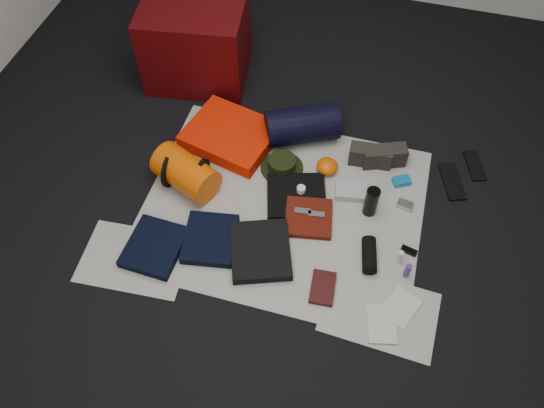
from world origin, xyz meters
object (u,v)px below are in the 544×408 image
(stuff_sack, at_px, (186,173))
(navy_duffel, at_px, (302,125))
(water_bottle, at_px, (371,202))
(compact_camera, at_px, (405,205))
(paperback_book, at_px, (323,288))
(red_cabinet, at_px, (196,42))
(sleeping_pad, at_px, (230,135))

(stuff_sack, distance_m, navy_duffel, 0.79)
(water_bottle, bearing_deg, stuff_sack, -175.07)
(stuff_sack, bearing_deg, compact_camera, 8.10)
(stuff_sack, height_order, water_bottle, stuff_sack)
(water_bottle, distance_m, paperback_book, 0.58)
(navy_duffel, bearing_deg, red_cabinet, 128.14)
(navy_duffel, distance_m, paperback_book, 1.08)
(stuff_sack, distance_m, water_bottle, 1.09)
(red_cabinet, relative_size, compact_camera, 7.39)
(paperback_book, bearing_deg, stuff_sack, 149.07)
(red_cabinet, distance_m, sleeping_pad, 0.72)
(navy_duffel, relative_size, compact_camera, 5.00)
(navy_duffel, bearing_deg, stuff_sack, -161.92)
(red_cabinet, relative_size, navy_duffel, 1.48)
(sleeping_pad, height_order, navy_duffel, navy_duffel)
(sleeping_pad, relative_size, paperback_book, 2.75)
(compact_camera, xyz_separation_m, paperback_book, (-0.35, -0.65, -0.00))
(stuff_sack, relative_size, compact_camera, 4.21)
(stuff_sack, xyz_separation_m, water_bottle, (1.09, 0.09, -0.01))
(sleeping_pad, bearing_deg, compact_camera, -10.97)
(red_cabinet, height_order, compact_camera, red_cabinet)
(sleeping_pad, bearing_deg, water_bottle, -18.13)
(paperback_book, bearing_deg, sleeping_pad, 127.95)
(red_cabinet, bearing_deg, stuff_sack, -82.87)
(sleeping_pad, distance_m, navy_duffel, 0.46)
(water_bottle, bearing_deg, sleeping_pad, 161.87)
(red_cabinet, relative_size, sleeping_pad, 1.25)
(sleeping_pad, relative_size, compact_camera, 5.93)
(red_cabinet, xyz_separation_m, compact_camera, (1.55, -0.78, -0.25))
(red_cabinet, height_order, paperback_book, red_cabinet)
(compact_camera, bearing_deg, stuff_sack, -161.46)
(sleeping_pad, bearing_deg, paperback_book, -47.57)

